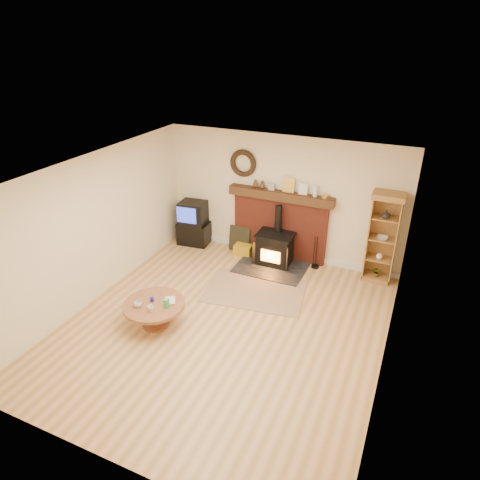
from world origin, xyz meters
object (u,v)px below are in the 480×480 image
at_px(tv_unit, 194,224).
at_px(coffee_table, 154,308).
at_px(curio_cabinet, 383,238).
at_px(wood_stove, 274,250).

height_order(tv_unit, coffee_table, tv_unit).
xyz_separation_m(tv_unit, curio_cabinet, (4.04, 0.08, 0.42)).
height_order(curio_cabinet, coffee_table, curio_cabinet).
bearing_deg(coffee_table, wood_stove, 68.00).
xyz_separation_m(curio_cabinet, coffee_table, (-3.13, -2.99, -0.55)).
bearing_deg(coffee_table, curio_cabinet, 43.70).
bearing_deg(tv_unit, coffee_table, -72.65).
distance_m(wood_stove, tv_unit, 2.02).
bearing_deg(wood_stove, tv_unit, 174.37).
distance_m(wood_stove, coffee_table, 2.92).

